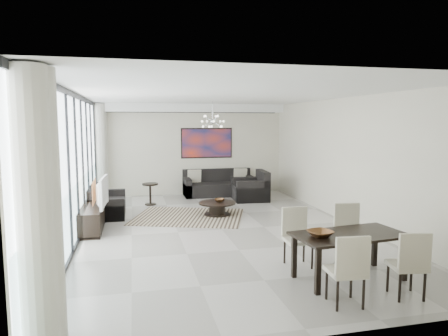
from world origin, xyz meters
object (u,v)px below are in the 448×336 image
object	(u,v)px
coffee_table	(217,208)
television	(98,192)
sofa_main	(219,186)
dining_table	(350,239)
tv_console	(92,218)

from	to	relation	value
coffee_table	television	distance (m)	2.96
coffee_table	television	world-z (taller)	television
sofa_main	television	world-z (taller)	television
dining_table	tv_console	bearing A→B (deg)	137.11
coffee_table	television	size ratio (longest dim) A/B	0.85
tv_console	television	xyz separation A→B (m)	(0.16, -0.02, 0.57)
coffee_table	tv_console	bearing A→B (deg)	-165.77
tv_console	television	bearing A→B (deg)	-6.67
coffee_table	sofa_main	size ratio (longest dim) A/B	0.42
coffee_table	tv_console	world-z (taller)	tv_console
television	dining_table	world-z (taller)	television
coffee_table	tv_console	xyz separation A→B (m)	(-2.94, -0.75, 0.07)
coffee_table	dining_table	distance (m)	4.61
television	dining_table	xyz separation A→B (m)	(3.85, -3.70, -0.22)
television	sofa_main	bearing A→B (deg)	-41.49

